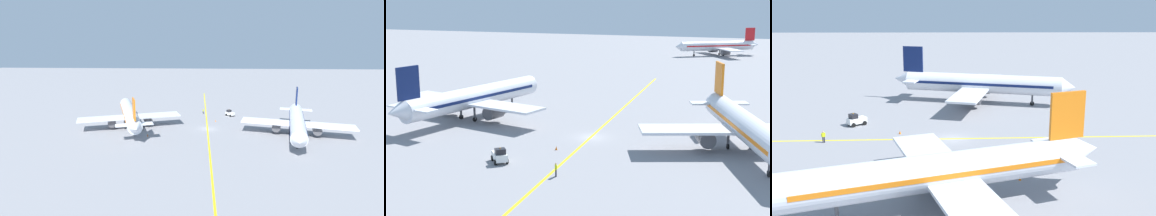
# 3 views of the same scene
# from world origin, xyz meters

# --- Properties ---
(ground_plane) EXTENTS (400.00, 400.00, 0.00)m
(ground_plane) POSITION_xyz_m (0.00, 0.00, 0.00)
(ground_plane) COLOR gray
(apron_yellow_centreline) EXTENTS (4.30, 119.95, 0.01)m
(apron_yellow_centreline) POSITION_xyz_m (0.00, 0.00, 0.00)
(apron_yellow_centreline) COLOR yellow
(apron_yellow_centreline) RESTS_ON ground
(airplane_at_gate) EXTENTS (28.42, 35.13, 10.60)m
(airplane_at_gate) POSITION_xyz_m (-22.81, 5.08, 3.71)
(airplane_at_gate) COLOR silver
(airplane_at_gate) RESTS_ON ground
(airplane_adjacent_stand) EXTENTS (28.12, 34.44, 10.60)m
(airplane_adjacent_stand) POSITION_xyz_m (21.93, -0.64, 3.71)
(airplane_adjacent_stand) COLOR silver
(airplane_adjacent_stand) RESTS_ON ground
(baggage_tug_white) EXTENTS (3.07, 3.26, 2.11)m
(baggage_tug_white) POSITION_xyz_m (-7.23, -15.54, 0.90)
(baggage_tug_white) COLOR white
(baggage_tug_white) RESTS_ON ground
(ground_crew_worker) EXTENTS (0.37, 0.52, 1.68)m
(ground_crew_worker) POSITION_xyz_m (1.55, -18.21, 0.91)
(ground_crew_worker) COLOR #23232D
(ground_crew_worker) RESTS_ON ground
(traffic_cone_near_nose) EXTENTS (0.32, 0.32, 0.55)m
(traffic_cone_near_nose) POSITION_xyz_m (15.26, 7.73, 0.28)
(traffic_cone_near_nose) COLOR orange
(traffic_cone_near_nose) RESTS_ON ground
(traffic_cone_mid_apron) EXTENTS (0.32, 0.32, 0.55)m
(traffic_cone_mid_apron) POSITION_xyz_m (-2.45, -7.96, 0.28)
(traffic_cone_mid_apron) COLOR orange
(traffic_cone_mid_apron) RESTS_ON ground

